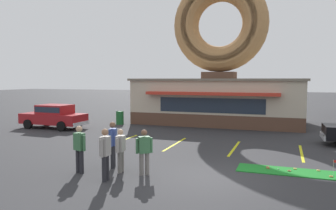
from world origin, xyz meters
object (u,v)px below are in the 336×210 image
object	(u,v)px
pedestrian_beanie_man	(121,149)
trash_bin	(120,118)
car_red	(54,115)
golf_ball	(278,169)
pedestrian_leather_jacket_man	(105,152)
pedestrian_hooded_kid	(144,150)
pedestrian_clipboard_woman	(113,142)
pedestrian_blue_sweater_man	(79,147)
putting_flag_pin	(335,164)

from	to	relation	value
pedestrian_beanie_man	trash_bin	distance (m)	12.59
car_red	pedestrian_beanie_man	distance (m)	12.13
golf_ball	pedestrian_leather_jacket_man	distance (m)	6.27
pedestrian_hooded_kid	pedestrian_clipboard_woman	size ratio (longest dim) A/B	0.92
pedestrian_clipboard_woman	trash_bin	distance (m)	11.91
pedestrian_leather_jacket_man	pedestrian_clipboard_woman	size ratio (longest dim) A/B	0.99
pedestrian_blue_sweater_man	trash_bin	world-z (taller)	pedestrian_blue_sweater_man
golf_ball	pedestrian_hooded_kid	distance (m)	4.96
putting_flag_pin	pedestrian_beanie_man	world-z (taller)	pedestrian_beanie_man
car_red	pedestrian_blue_sweater_man	size ratio (longest dim) A/B	2.72
pedestrian_clipboard_woman	pedestrian_beanie_man	world-z (taller)	pedestrian_clipboard_woman
putting_flag_pin	pedestrian_clipboard_woman	size ratio (longest dim) A/B	0.32
golf_ball	pedestrian_clipboard_woman	world-z (taller)	pedestrian_clipboard_woman
putting_flag_pin	pedestrian_blue_sweater_man	bearing A→B (deg)	-163.10
pedestrian_leather_jacket_man	trash_bin	xyz separation A→B (m)	(-5.95, 12.14, -0.46)
putting_flag_pin	pedestrian_beanie_man	bearing A→B (deg)	-164.38
pedestrian_leather_jacket_man	trash_bin	size ratio (longest dim) A/B	1.77
pedestrian_blue_sweater_man	golf_ball	bearing A→B (deg)	22.70
pedestrian_hooded_kid	trash_bin	xyz separation A→B (m)	(-6.88, 11.12, -0.38)
pedestrian_leather_jacket_man	golf_ball	bearing A→B (deg)	31.58
pedestrian_blue_sweater_man	pedestrian_leather_jacket_man	bearing A→B (deg)	-20.03
pedestrian_beanie_man	golf_ball	bearing A→B (deg)	22.50
pedestrian_hooded_kid	pedestrian_leather_jacket_man	distance (m)	1.38
pedestrian_blue_sweater_man	pedestrian_beanie_man	xyz separation A→B (m)	(1.32, 0.57, -0.08)
pedestrian_leather_jacket_man	pedestrian_beanie_man	bearing A→B (deg)	90.30
pedestrian_blue_sweater_man	pedestrian_leather_jacket_man	distance (m)	1.41
golf_ball	pedestrian_hooded_kid	xyz separation A→B (m)	(-4.36, -2.23, 0.82)
pedestrian_leather_jacket_man	pedestrian_clipboard_woman	world-z (taller)	pedestrian_clipboard_woman
putting_flag_pin	car_red	size ratio (longest dim) A/B	0.12
pedestrian_leather_jacket_man	pedestrian_beanie_man	world-z (taller)	pedestrian_leather_jacket_man
golf_ball	car_red	bearing A→B (deg)	158.64
pedestrian_blue_sweater_man	pedestrian_hooded_kid	size ratio (longest dim) A/B	1.06
golf_ball	putting_flag_pin	xyz separation A→B (m)	(1.82, -0.20, 0.39)
putting_flag_pin	pedestrian_leather_jacket_man	distance (m)	7.74
pedestrian_hooded_kid	pedestrian_leather_jacket_man	xyz separation A→B (m)	(-0.93, -1.02, 0.08)
car_red	pedestrian_blue_sweater_man	bearing A→B (deg)	-46.88
putting_flag_pin	trash_bin	world-z (taller)	trash_bin
putting_flag_pin	trash_bin	distance (m)	15.91
pedestrian_hooded_kid	pedestrian_leather_jacket_man	world-z (taller)	pedestrian_leather_jacket_man
putting_flag_pin	pedestrian_leather_jacket_man	world-z (taller)	pedestrian_leather_jacket_man
putting_flag_pin	pedestrian_clipboard_woman	world-z (taller)	pedestrian_clipboard_woman
pedestrian_leather_jacket_man	trash_bin	world-z (taller)	pedestrian_leather_jacket_man
putting_flag_pin	car_red	xyz separation A→B (m)	(-16.33, 5.88, 0.43)
golf_ball	putting_flag_pin	bearing A→B (deg)	-6.42
car_red	trash_bin	size ratio (longest dim) A/B	4.71
car_red	pedestrian_clipboard_woman	bearing A→B (deg)	-40.54
car_red	pedestrian_clipboard_woman	xyz separation A→B (m)	(8.65, -7.40, 0.09)
pedestrian_beanie_man	putting_flag_pin	bearing A→B (deg)	15.62
car_red	pedestrian_hooded_kid	size ratio (longest dim) A/B	2.89
putting_flag_pin	pedestrian_hooded_kid	distance (m)	6.51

